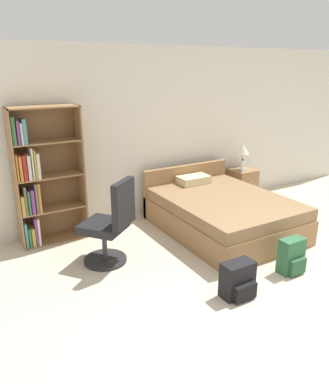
{
  "coord_description": "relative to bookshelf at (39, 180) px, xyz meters",
  "views": [
    {
      "loc": [
        -2.87,
        -1.89,
        2.28
      ],
      "look_at": [
        -0.61,
        1.98,
        0.78
      ],
      "focal_mm": 35.0,
      "sensor_mm": 36.0,
      "label": 1
    }
  ],
  "objects": [
    {
      "name": "bed",
      "position": [
        2.33,
        -0.89,
        -0.62
      ],
      "size": [
        1.55,
        2.04,
        0.78
      ],
      "color": "olive",
      "rests_on": "ground_plane"
    },
    {
      "name": "water_bottle",
      "position": [
        3.34,
        -0.18,
        -0.2
      ],
      "size": [
        0.06,
        0.06,
        0.22
      ],
      "color": "silver",
      "rests_on": "nightstand"
    },
    {
      "name": "wall_back",
      "position": [
        1.92,
        0.25,
        0.41
      ],
      "size": [
        9.0,
        0.06,
        2.6
      ],
      "color": "silver",
      "rests_on": "ground_plane"
    },
    {
      "name": "ground_plane",
      "position": [
        1.92,
        -2.98,
        -0.89
      ],
      "size": [
        14.0,
        14.0,
        0.0
      ],
      "primitive_type": "plane",
      "color": "beige"
    },
    {
      "name": "table_lamp",
      "position": [
        3.42,
        -0.07,
        0.04
      ],
      "size": [
        0.23,
        0.23,
        0.46
      ],
      "color": "#B2B2B7",
      "rests_on": "nightstand"
    },
    {
      "name": "nightstand",
      "position": [
        3.45,
        -0.08,
        -0.6
      ],
      "size": [
        0.4,
        0.44,
        0.58
      ],
      "color": "olive",
      "rests_on": "ground_plane"
    },
    {
      "name": "backpack_green",
      "position": [
        2.27,
        -2.28,
        -0.69
      ],
      "size": [
        0.3,
        0.22,
        0.42
      ],
      "color": "#2D603D",
      "rests_on": "ground_plane"
    },
    {
      "name": "office_chair",
      "position": [
        0.56,
        -1.02,
        -0.4
      ],
      "size": [
        0.71,
        0.72,
        1.07
      ],
      "color": "#232326",
      "rests_on": "ground_plane"
    },
    {
      "name": "backpack_black",
      "position": [
        1.42,
        -2.33,
        -0.7
      ],
      "size": [
        0.35,
        0.26,
        0.38
      ],
      "color": "black",
      "rests_on": "ground_plane"
    },
    {
      "name": "bookshelf",
      "position": [
        0.0,
        0.0,
        0.0
      ],
      "size": [
        0.89,
        0.34,
        1.82
      ],
      "color": "olive",
      "rests_on": "ground_plane"
    }
  ]
}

